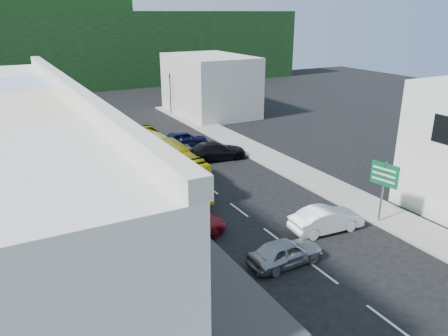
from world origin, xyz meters
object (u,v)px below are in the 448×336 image
Objects in this scene: direction_sign at (382,193)px; traffic_signal at (170,94)px; bus at (159,163)px; pedestrian_left at (115,244)px; car_red at (185,227)px; car_silver at (285,252)px; car_white at (326,220)px.

direction_sign is 33.44m from traffic_signal.
pedestrian_left is (-5.71, -8.98, -0.55)m from bus.
bus is 6.82× the size of pedestrian_left.
pedestrian_left is at bearing 74.01° from traffic_signal.
car_red is 11.59m from direction_sign.
direction_sign is (7.57, 1.02, 1.22)m from car_silver.
traffic_signal reaches higher than car_white.
bus is 15.26m from direction_sign.
car_silver is 1.00× the size of car_white.
traffic_signal reaches higher than direction_sign.
car_white is 8.05m from car_red.
car_silver is at bearing 117.50° from car_white.
bus is at bearing -17.67° from car_red.
bus is at bearing 76.72° from traffic_signal.
bus is 2.35× the size of traffic_signal.
bus reaches higher than pedestrian_left.
car_silver is at bearing 176.26° from direction_sign.
car_red is at bearing -89.63° from pedestrian_left.
pedestrian_left is at bearing 82.33° from car_white.
traffic_signal reaches higher than car_red.
bus is 8.61m from car_red.
car_white is at bearing -118.39° from car_red.
direction_sign is 0.78× the size of traffic_signal.
car_red is at bearing 33.31° from car_silver.
car_white is at bearing 94.21° from traffic_signal.
traffic_signal reaches higher than bus.
direction_sign is (10.89, -3.78, 1.22)m from car_red.
pedestrian_left is (-11.47, 2.45, 0.30)m from car_white.
car_red is (-7.46, 3.04, 0.00)m from car_white.
direction_sign is (14.90, -3.20, 0.92)m from pedestrian_left.
direction_sign reaches higher than car_red.
bus is 2.64× the size of car_silver.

